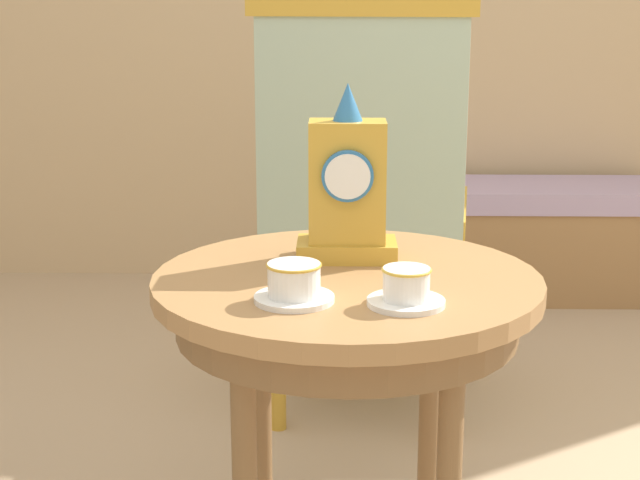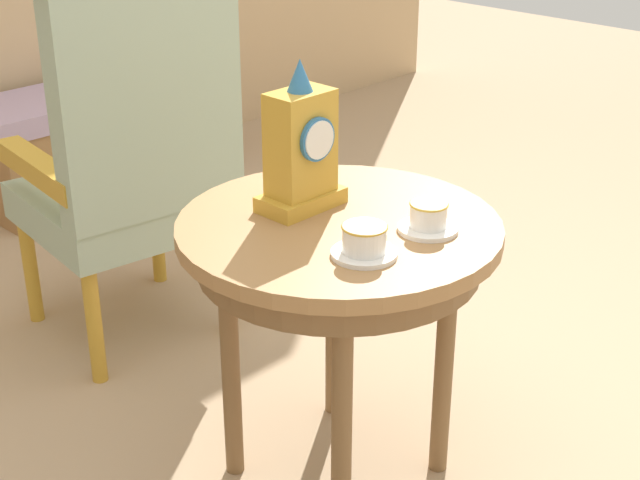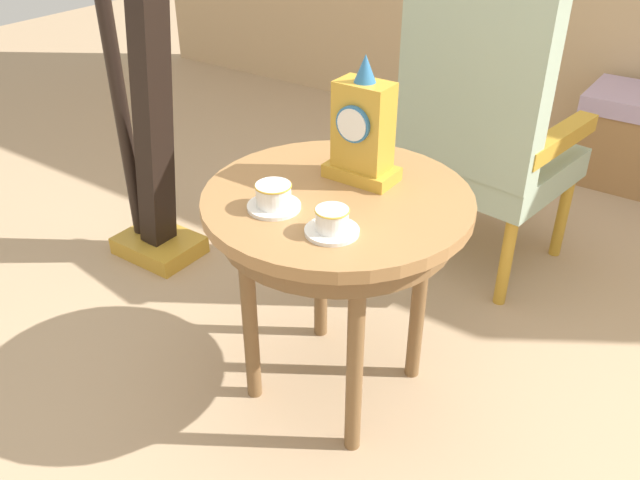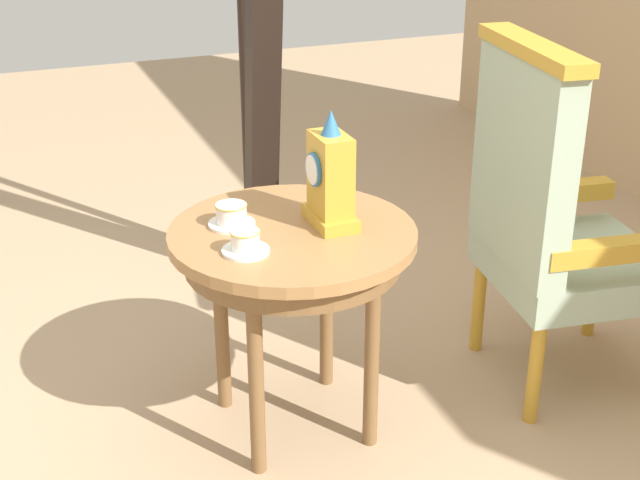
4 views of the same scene
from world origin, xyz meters
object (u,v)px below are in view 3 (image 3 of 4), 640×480
object	(u,v)px
side_table	(337,221)
armchair	(484,124)
teacup_left	(274,197)
mantel_clock	(363,131)
teacup_right	(331,222)
harp	(140,73)

from	to	relation	value
side_table	armchair	xyz separation A→B (m)	(0.06, 0.83, 0.01)
side_table	teacup_left	bearing A→B (deg)	-120.50
side_table	mantel_clock	distance (m)	0.24
teacup_right	mantel_clock	xyz separation A→B (m)	(-0.09, 0.28, 0.11)
teacup_right	mantel_clock	world-z (taller)	mantel_clock
side_table	teacup_right	world-z (taller)	teacup_right
side_table	teacup_right	xyz separation A→B (m)	(0.09, -0.17, 0.11)
teacup_left	mantel_clock	size ratio (longest dim) A/B	0.40
side_table	teacup_right	bearing A→B (deg)	-61.10
teacup_left	teacup_right	size ratio (longest dim) A/B	1.04
teacup_left	harp	world-z (taller)	harp
teacup_right	harp	distance (m)	1.12
teacup_left	armchair	distance (m)	1.00
armchair	harp	world-z (taller)	harp
side_table	teacup_left	world-z (taller)	teacup_left
armchair	side_table	bearing A→B (deg)	-93.91
teacup_left	harp	size ratio (longest dim) A/B	0.07
side_table	harp	world-z (taller)	harp
side_table	harp	xyz separation A→B (m)	(-0.96, 0.21, 0.17)
mantel_clock	harp	size ratio (longest dim) A/B	0.18
armchair	harp	distance (m)	1.20
harp	teacup_right	bearing A→B (deg)	-19.88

